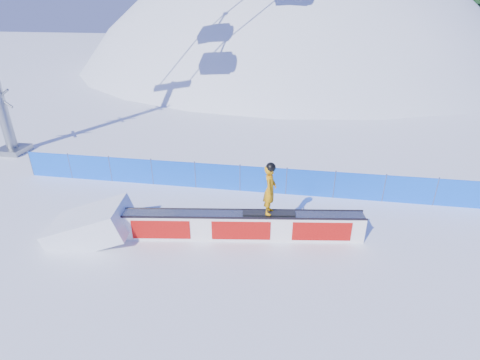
# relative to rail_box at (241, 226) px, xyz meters

# --- Properties ---
(ground) EXTENTS (160.00, 160.00, 0.00)m
(ground) POSITION_rel_rail_box_xyz_m (0.39, -0.95, -0.50)
(ground) COLOR white
(ground) RESTS_ON ground
(snow_hill) EXTENTS (64.00, 64.00, 64.00)m
(snow_hill) POSITION_rel_rail_box_xyz_m (0.39, 41.05, -18.50)
(snow_hill) COLOR white
(snow_hill) RESTS_ON ground
(safety_fence) EXTENTS (22.05, 0.05, 1.30)m
(safety_fence) POSITION_rel_rail_box_xyz_m (0.39, 3.55, 0.10)
(safety_fence) COLOR blue
(safety_fence) RESTS_ON ground
(rail_box) EXTENTS (8.48, 1.77, 1.02)m
(rail_box) POSITION_rel_rail_box_xyz_m (0.00, 0.00, 0.00)
(rail_box) COLOR white
(rail_box) RESTS_ON ground
(snow_ramp) EXTENTS (3.11, 2.19, 1.80)m
(snow_ramp) POSITION_rel_rail_box_xyz_m (-5.25, -0.74, -0.50)
(snow_ramp) COLOR white
(snow_ramp) RESTS_ON ground
(snowboarder) EXTENTS (1.83, 0.68, 1.88)m
(snowboarder) POSITION_rel_rail_box_xyz_m (0.94, 0.13, 1.44)
(snowboarder) COLOR black
(snowboarder) RESTS_ON rail_box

